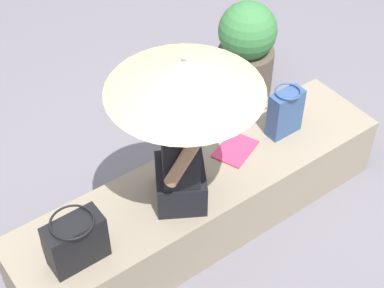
% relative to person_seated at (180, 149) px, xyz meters
% --- Properties ---
extents(ground_plane, '(14.00, 14.00, 0.00)m').
position_rel_person_seated_xyz_m(ground_plane, '(0.20, 0.05, -0.84)').
color(ground_plane, slate).
extents(stone_bench, '(2.50, 0.60, 0.45)m').
position_rel_person_seated_xyz_m(stone_bench, '(0.20, 0.05, -0.61)').
color(stone_bench, gray).
rests_on(stone_bench, ground).
extents(person_seated, '(0.41, 0.51, 0.90)m').
position_rel_person_seated_xyz_m(person_seated, '(0.00, 0.00, 0.00)').
color(person_seated, black).
rests_on(person_seated, stone_bench).
extents(parasol, '(0.80, 0.80, 1.06)m').
position_rel_person_seated_xyz_m(parasol, '(-0.01, -0.07, 0.55)').
color(parasol, '#B7B7BC').
rests_on(parasol, stone_bench).
extents(handbag_black, '(0.23, 0.17, 0.34)m').
position_rel_person_seated_xyz_m(handbag_black, '(0.87, 0.06, -0.22)').
color(handbag_black, '#335184').
rests_on(handbag_black, stone_bench).
extents(tote_bag_canvas, '(0.31, 0.23, 0.31)m').
position_rel_person_seated_xyz_m(tote_bag_canvas, '(-0.70, -0.04, -0.23)').
color(tote_bag_canvas, black).
rests_on(tote_bag_canvas, stone_bench).
extents(magazine, '(0.34, 0.29, 0.01)m').
position_rel_person_seated_xyz_m(magazine, '(0.51, 0.11, -0.38)').
color(magazine, '#D83866').
rests_on(magazine, stone_bench).
extents(planter_near, '(0.46, 0.46, 0.79)m').
position_rel_person_seated_xyz_m(planter_near, '(1.34, 0.99, -0.44)').
color(planter_near, brown).
rests_on(planter_near, ground).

